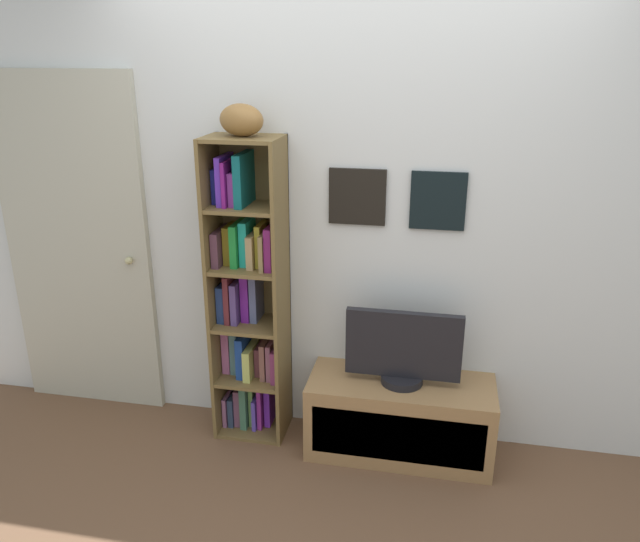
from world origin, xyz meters
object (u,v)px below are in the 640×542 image
Objects in this scene: football at (241,120)px; television at (403,350)px; tv_stand at (400,417)px; bookshelf at (248,300)px; door at (78,249)px.

football is 0.41× the size of television.
television reaches higher than tv_stand.
bookshelf is 1.04m from tv_stand.
television is at bearing -5.73° from bookshelf.
football is 0.25× the size of tv_stand.
tv_stand is at bearing -3.68° from football.
football is at bearing 176.32° from tv_stand.
tv_stand is at bearing -5.81° from bookshelf.
television is (0.84, -0.05, -1.14)m from football.
football is 0.12× the size of door.
tv_stand is at bearing -90.00° from television.
tv_stand is (0.84, -0.05, -1.55)m from football.
television is (0.86, -0.09, -0.18)m from bookshelf.
bookshelf is 1.71× the size of tv_stand.
football is 1.76m from tv_stand.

